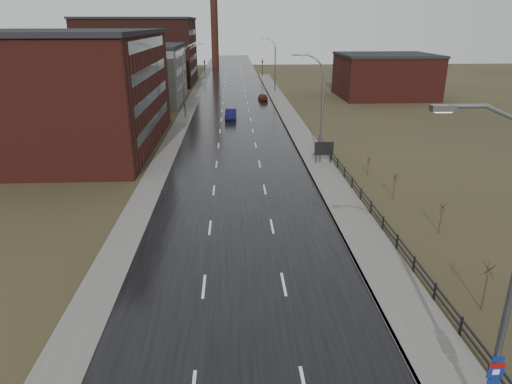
{
  "coord_description": "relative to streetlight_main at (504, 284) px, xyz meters",
  "views": [
    {
      "loc": [
        -0.47,
        -10.74,
        14.25
      ],
      "look_at": [
        1.08,
        19.46,
        3.0
      ],
      "focal_mm": 32.0,
      "sensor_mm": 36.0,
      "label": 1
    }
  ],
  "objects": [
    {
      "name": "streetlight_main",
      "position": [
        0.0,
        0.0,
        0.0
      ],
      "size": [
        3.91,
        0.29,
        12.11
      ],
      "color": "slate",
      "rests_on": "ground"
    },
    {
      "name": "shrub_c",
      "position": [
        4.03,
        7.1,
        -4.59
      ],
      "size": [
        0.65,
        0.69,
        2.77
      ],
      "color": "#382D23",
      "rests_on": "ground"
    },
    {
      "name": "warehouse_far",
      "position": [
        -31.47,
        106.0,
        1.7
      ],
      "size": [
        26.52,
        24.48,
        15.5
      ],
      "color": "#331611",
      "rests_on": "ground"
    },
    {
      "name": "warehouse_mid",
      "position": [
        -26.46,
        76.0,
        -0.8
      ],
      "size": [
        16.32,
        20.4,
        10.5
      ],
      "color": "slate",
      "rests_on": "ground"
    },
    {
      "name": "smokestack",
      "position": [
        -14.47,
        148.0,
        9.44
      ],
      "size": [
        2.7,
        2.7,
        30.7
      ],
      "color": "#331611",
      "rests_on": "ground"
    },
    {
      "name": "car_near",
      "position": [
        -9.24,
        58.2,
        -5.26
      ],
      "size": [
        1.85,
        4.88,
        1.59
      ],
      "primitive_type": "imported",
      "rotation": [
        0.0,
        0.0,
        -0.03
      ],
      "color": "#0D0B38",
      "rests_on": "ground"
    },
    {
      "name": "streetlight_right_far",
      "position": [
        0.03,
        88.0,
        -0.22
      ],
      "size": [
        3.36,
        0.28,
        11.35
      ],
      "color": "slate",
      "rests_on": "ground"
    },
    {
      "name": "sidewalk_left",
      "position": [
        -16.67,
        58.0,
        -6.0
      ],
      "size": [
        2.4,
        260.0,
        0.12
      ],
      "primitive_type": "cube",
      "color": "#595651",
      "rests_on": "ground"
    },
    {
      "name": "streetlight_left",
      "position": [
        -16.17,
        60.0,
        -0.22
      ],
      "size": [
        3.36,
        0.28,
        11.35
      ],
      "color": "slate",
      "rests_on": "ground"
    },
    {
      "name": "road",
      "position": [
        -8.47,
        58.0,
        -6.03
      ],
      "size": [
        14.0,
        300.0,
        0.06
      ],
      "primitive_type": "cube",
      "color": "black",
      "rests_on": "ground"
    },
    {
      "name": "traffic_light_right",
      "position": [
        -0.47,
        118.0,
        -1.46
      ],
      "size": [
        0.58,
        2.73,
        5.3
      ],
      "color": "black",
      "rests_on": "ground"
    },
    {
      "name": "traffic_light_left",
      "position": [
        -16.47,
        118.0,
        -1.46
      ],
      "size": [
        0.58,
        2.73,
        5.3
      ],
      "color": "black",
      "rests_on": "ground"
    },
    {
      "name": "building_right",
      "position": [
        21.83,
        80.0,
        -1.8
      ],
      "size": [
        18.36,
        16.32,
        8.5
      ],
      "color": "#471914",
      "rests_on": "ground"
    },
    {
      "name": "curb_right",
      "position": [
        -1.39,
        33.0,
        -5.97
      ],
      "size": [
        0.16,
        180.0,
        0.18
      ],
      "primitive_type": "cube",
      "color": "slate",
      "rests_on": "ground"
    },
    {
      "name": "shrub_d",
      "position": [
        5.81,
        16.45,
        -4.84
      ],
      "size": [
        0.54,
        0.57,
        2.29
      ],
      "color": "#382D23",
      "rests_on": "ground"
    },
    {
      "name": "streetlight_right_mid",
      "position": [
        0.03,
        34.0,
        -0.22
      ],
      "size": [
        3.36,
        0.28,
        11.35
      ],
      "color": "slate",
      "rests_on": "ground"
    },
    {
      "name": "warehouse_near",
      "position": [
        -29.46,
        43.0,
        0.7
      ],
      "size": [
        22.44,
        28.56,
        13.5
      ],
      "color": "#471914",
      "rests_on": "ground"
    },
    {
      "name": "car_far",
      "position": [
        -3.02,
        76.54,
        -5.38
      ],
      "size": [
        1.83,
        4.06,
        1.35
      ],
      "primitive_type": "imported",
      "rotation": [
        0.0,
        0.0,
        3.2
      ],
      "color": "#4E1D0D",
      "rests_on": "ground"
    },
    {
      "name": "guardrail",
      "position": [
        1.83,
        16.32,
        -5.35
      ],
      "size": [
        0.1,
        53.05,
        1.1
      ],
      "color": "black",
      "rests_on": "ground"
    },
    {
      "name": "billboard",
      "position": [
        0.63,
        33.58,
        -4.37
      ],
      "size": [
        2.03,
        0.17,
        2.49
      ],
      "color": "black",
      "rests_on": "ground"
    },
    {
      "name": "shrub_e",
      "position": [
        4.71,
        23.17,
        -4.8
      ],
      "size": [
        0.56,
        0.59,
        2.37
      ],
      "color": "#382D23",
      "rests_on": "ground"
    },
    {
      "name": "sidewalk_right",
      "position": [
        0.13,
        33.0,
        -5.97
      ],
      "size": [
        3.2,
        180.0,
        0.18
      ],
      "primitive_type": "cube",
      "color": "#595651",
      "rests_on": "ground"
    },
    {
      "name": "shrub_f",
      "position": [
        4.4,
        29.91,
        -5.07
      ],
      "size": [
        0.45,
        0.47,
        1.87
      ],
      "color": "#382D23",
      "rests_on": "ground"
    }
  ]
}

